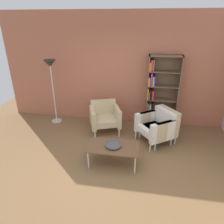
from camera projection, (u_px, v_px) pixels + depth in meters
ground_plane at (101, 177)px, 3.78m from camera, size 8.32×8.32×0.00m
brick_back_panel at (120, 70)px, 5.40m from camera, size 6.40×0.12×2.90m
bookshelf_tall at (159, 94)px, 5.26m from camera, size 0.80×0.30×1.90m
coffee_table_low at (113, 148)px, 4.00m from camera, size 1.00×0.56×0.40m
decorative_bowl at (113, 145)px, 3.97m from camera, size 0.32×0.32×0.05m
armchair_by_bookshelf at (105, 116)px, 5.20m from camera, size 0.89×0.86×0.78m
armchair_corner_red at (156, 126)px, 4.72m from camera, size 0.93×0.95×0.78m
armchair_spare_guest at (160, 125)px, 4.77m from camera, size 0.93×0.95×0.78m
floor_lamp_torchiere at (51, 71)px, 5.27m from camera, size 0.32×0.32×1.74m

